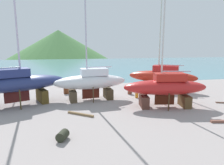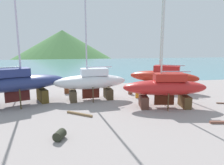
{
  "view_description": "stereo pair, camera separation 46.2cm",
  "coord_description": "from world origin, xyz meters",
  "px_view_note": "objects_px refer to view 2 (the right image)",
  "views": [
    {
      "loc": [
        -3.83,
        -22.68,
        5.95
      ],
      "look_at": [
        0.52,
        -1.45,
        1.94
      ],
      "focal_mm": 31.87,
      "sensor_mm": 36.0,
      "label": 1
    },
    {
      "loc": [
        -3.37,
        -22.77,
        5.95
      ],
      "look_at": [
        0.52,
        -1.45,
        1.94
      ],
      "focal_mm": 31.87,
      "sensor_mm": 36.0,
      "label": 2
    }
  ],
  "objects_px": {
    "barrel_tipped_left": "(67,90)",
    "barrel_blue_faded": "(60,135)",
    "sailboat_mid_port": "(165,87)",
    "worker": "(137,90)",
    "barrel_rust_far": "(130,91)",
    "sailboat_far_slipway": "(91,82)",
    "sailboat_small_center": "(16,83)",
    "sailboat_large_starboard": "(163,76)"
  },
  "relations": [
    {
      "from": "sailboat_far_slipway",
      "to": "barrel_rust_far",
      "type": "relative_size",
      "value": 15.85
    },
    {
      "from": "sailboat_small_center",
      "to": "barrel_blue_faded",
      "type": "distance_m",
      "value": 10.12
    },
    {
      "from": "barrel_blue_faded",
      "to": "barrel_rust_far",
      "type": "distance_m",
      "value": 13.49
    },
    {
      "from": "sailboat_large_starboard",
      "to": "barrel_rust_far",
      "type": "xyz_separation_m",
      "value": [
        -4.95,
        -1.41,
        -1.53
      ]
    },
    {
      "from": "sailboat_small_center",
      "to": "sailboat_far_slipway",
      "type": "height_order",
      "value": "sailboat_small_center"
    },
    {
      "from": "barrel_rust_far",
      "to": "barrel_tipped_left",
      "type": "distance_m",
      "value": 8.01
    },
    {
      "from": "barrel_tipped_left",
      "to": "barrel_blue_faded",
      "type": "bearing_deg",
      "value": -89.87
    },
    {
      "from": "sailboat_mid_port",
      "to": "barrel_blue_faded",
      "type": "xyz_separation_m",
      "value": [
        -9.65,
        -5.29,
        -1.68
      ]
    },
    {
      "from": "worker",
      "to": "sailboat_small_center",
      "type": "bearing_deg",
      "value": 59.53
    },
    {
      "from": "barrel_blue_faded",
      "to": "barrel_tipped_left",
      "type": "bearing_deg",
      "value": 90.13
    },
    {
      "from": "sailboat_small_center",
      "to": "sailboat_far_slipway",
      "type": "distance_m",
      "value": 7.62
    },
    {
      "from": "worker",
      "to": "barrel_tipped_left",
      "type": "xyz_separation_m",
      "value": [
        -8.06,
        3.75,
        -0.47
      ]
    },
    {
      "from": "barrel_rust_far",
      "to": "sailboat_small_center",
      "type": "bearing_deg",
      "value": -169.46
    },
    {
      "from": "sailboat_small_center",
      "to": "worker",
      "type": "distance_m",
      "value": 12.92
    },
    {
      "from": "sailboat_small_center",
      "to": "sailboat_mid_port",
      "type": "height_order",
      "value": "sailboat_small_center"
    },
    {
      "from": "sailboat_far_slipway",
      "to": "barrel_blue_faded",
      "type": "bearing_deg",
      "value": 67.94
    },
    {
      "from": "sailboat_mid_port",
      "to": "sailboat_large_starboard",
      "type": "bearing_deg",
      "value": -104.03
    },
    {
      "from": "worker",
      "to": "barrel_blue_faded",
      "type": "xyz_separation_m",
      "value": [
        -8.03,
        -9.09,
        -0.59
      ]
    },
    {
      "from": "sailboat_large_starboard",
      "to": "barrel_tipped_left",
      "type": "distance_m",
      "value": 12.84
    },
    {
      "from": "barrel_rust_far",
      "to": "barrel_tipped_left",
      "type": "xyz_separation_m",
      "value": [
        -7.8,
        1.82,
        0.04
      ]
    },
    {
      "from": "sailboat_mid_port",
      "to": "worker",
      "type": "distance_m",
      "value": 4.27
    },
    {
      "from": "sailboat_small_center",
      "to": "worker",
      "type": "xyz_separation_m",
      "value": [
        12.85,
        0.41,
        -1.37
      ]
    },
    {
      "from": "sailboat_mid_port",
      "to": "barrel_tipped_left",
      "type": "xyz_separation_m",
      "value": [
        -9.68,
        7.56,
        -1.56
      ]
    },
    {
      "from": "sailboat_mid_port",
      "to": "barrel_rust_far",
      "type": "relative_size",
      "value": 18.28
    },
    {
      "from": "sailboat_mid_port",
      "to": "barrel_blue_faded",
      "type": "relative_size",
      "value": 16.89
    },
    {
      "from": "sailboat_mid_port",
      "to": "sailboat_far_slipway",
      "type": "height_order",
      "value": "sailboat_mid_port"
    },
    {
      "from": "barrel_tipped_left",
      "to": "sailboat_large_starboard",
      "type": "bearing_deg",
      "value": -1.83
    },
    {
      "from": "barrel_blue_faded",
      "to": "sailboat_mid_port",
      "type": "bearing_deg",
      "value": 28.73
    },
    {
      "from": "worker",
      "to": "barrel_blue_faded",
      "type": "relative_size",
      "value": 2.09
    },
    {
      "from": "sailboat_small_center",
      "to": "barrel_blue_faded",
      "type": "height_order",
      "value": "sailboat_small_center"
    },
    {
      "from": "sailboat_large_starboard",
      "to": "barrel_tipped_left",
      "type": "relative_size",
      "value": 18.3
    },
    {
      "from": "barrel_rust_far",
      "to": "sailboat_large_starboard",
      "type": "bearing_deg",
      "value": 15.94
    },
    {
      "from": "sailboat_far_slipway",
      "to": "worker",
      "type": "xyz_separation_m",
      "value": [
        5.27,
        -0.3,
        -1.14
      ]
    },
    {
      "from": "barrel_tipped_left",
      "to": "barrel_rust_far",
      "type": "bearing_deg",
      "value": -13.14
    },
    {
      "from": "barrel_blue_faded",
      "to": "barrel_rust_far",
      "type": "xyz_separation_m",
      "value": [
        7.77,
        11.02,
        0.08
      ]
    },
    {
      "from": "sailboat_small_center",
      "to": "barrel_rust_far",
      "type": "bearing_deg",
      "value": -12.37
    },
    {
      "from": "sailboat_mid_port",
      "to": "barrel_rust_far",
      "type": "distance_m",
      "value": 6.24
    },
    {
      "from": "sailboat_large_starboard",
      "to": "barrel_blue_faded",
      "type": "height_order",
      "value": "sailboat_large_starboard"
    },
    {
      "from": "sailboat_large_starboard",
      "to": "barrel_rust_far",
      "type": "bearing_deg",
      "value": 49.31
    },
    {
      "from": "sailboat_small_center",
      "to": "sailboat_mid_port",
      "type": "relative_size",
      "value": 1.11
    },
    {
      "from": "sailboat_small_center",
      "to": "sailboat_far_slipway",
      "type": "bearing_deg",
      "value": -17.55
    },
    {
      "from": "sailboat_small_center",
      "to": "barrel_rust_far",
      "type": "relative_size",
      "value": 20.25
    }
  ]
}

